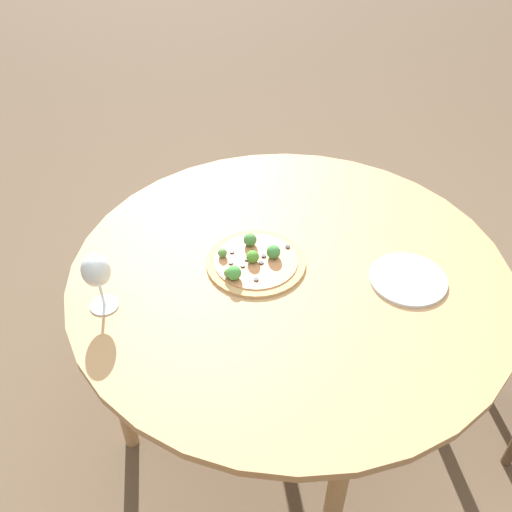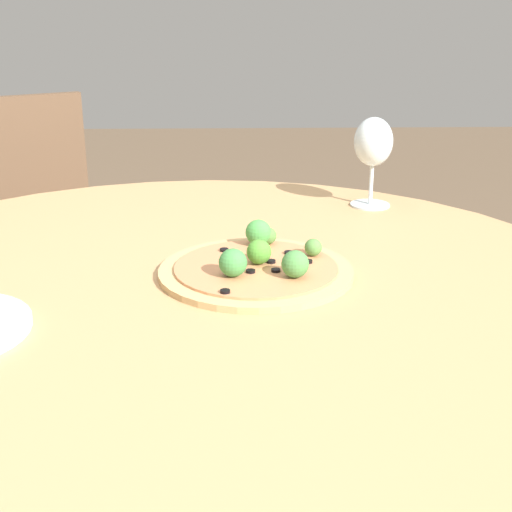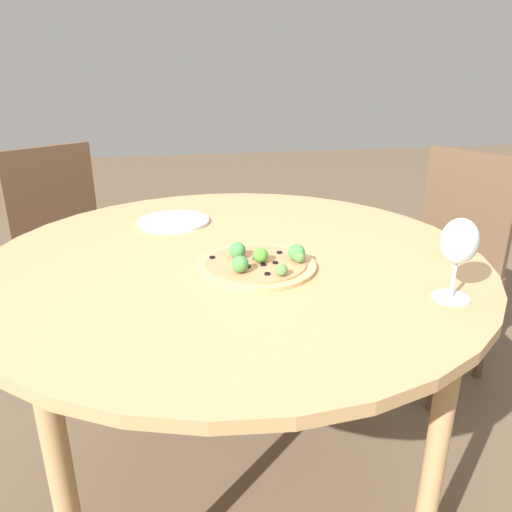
# 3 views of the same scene
# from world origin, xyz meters

# --- Properties ---
(ground_plane) EXTENTS (12.00, 12.00, 0.00)m
(ground_plane) POSITION_xyz_m (0.00, 0.00, 0.00)
(ground_plane) COLOR brown
(dining_table) EXTENTS (1.30, 1.30, 0.78)m
(dining_table) POSITION_xyz_m (0.00, 0.00, 0.71)
(dining_table) COLOR tan
(dining_table) RESTS_ON ground_plane
(pizza) EXTENTS (0.30, 0.30, 0.06)m
(pizza) POSITION_xyz_m (-0.04, 0.10, 0.79)
(pizza) COLOR tan
(pizza) RESTS_ON dining_table
(wine_glass) EXTENTS (0.08, 0.08, 0.18)m
(wine_glass) POSITION_xyz_m (-0.42, 0.34, 0.90)
(wine_glass) COLOR silver
(wine_glass) RESTS_ON dining_table
(plate_near) EXTENTS (0.22, 0.22, 0.01)m
(plate_near) POSITION_xyz_m (0.15, -0.31, 0.78)
(plate_near) COLOR silver
(plate_near) RESTS_ON dining_table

